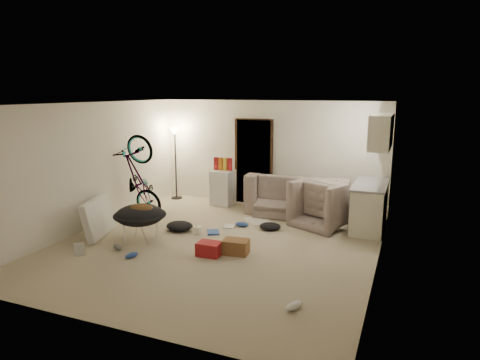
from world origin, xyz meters
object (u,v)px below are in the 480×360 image
at_px(kitchen_counter, 370,207).
at_px(drink_case_b, 209,249).
at_px(sofa, 298,199).
at_px(mini_fridge, 223,188).
at_px(armchair, 328,208).
at_px(juicer, 197,230).
at_px(drink_case_a, 236,247).
at_px(tv_box, 98,217).
at_px(floor_lamp, 175,148).
at_px(bicycle, 139,195).
at_px(saucer_chair, 140,220).

height_order(kitchen_counter, drink_case_b, kitchen_counter).
bearing_deg(sofa, mini_fridge, -6.52).
bearing_deg(armchair, kitchen_counter, -149.02).
bearing_deg(juicer, sofa, 55.64).
relative_size(armchair, drink_case_b, 2.72).
height_order(mini_fridge, drink_case_a, mini_fridge).
relative_size(tv_box, juicer, 4.89).
bearing_deg(floor_lamp, mini_fridge, -4.23).
xyz_separation_m(floor_lamp, bicycle, (0.10, -1.75, -0.82)).
bearing_deg(armchair, juicer, 60.30).
distance_m(armchair, bicycle, 4.04).
relative_size(mini_fridge, juicer, 3.80).
bearing_deg(mini_fridge, drink_case_a, -60.63).
relative_size(armchair, bicycle, 0.58).
bearing_deg(kitchen_counter, sofa, 164.17).
bearing_deg(armchair, sofa, -10.01).
relative_size(armchair, tv_box, 0.99).
xyz_separation_m(kitchen_counter, sofa, (-1.59, 0.45, -0.11)).
bearing_deg(bicycle, drink_case_a, -111.37).
bearing_deg(floor_lamp, juicer, -51.95).
xyz_separation_m(floor_lamp, drink_case_b, (2.50, -3.20, -1.19)).
height_order(armchair, bicycle, bicycle).
distance_m(floor_lamp, saucer_chair, 3.32).
xyz_separation_m(armchair, tv_box, (-3.91, -2.34, 0.01)).
xyz_separation_m(kitchen_counter, tv_box, (-4.73, -2.43, -0.08)).
xyz_separation_m(mini_fridge, drink_case_a, (1.53, -2.86, -0.30)).
xyz_separation_m(bicycle, tv_box, (0.00, -1.33, -0.13)).
bearing_deg(sofa, armchair, 141.59).
relative_size(bicycle, saucer_chair, 1.95).
relative_size(saucer_chair, juicer, 4.33).
bearing_deg(drink_case_b, saucer_chair, 172.07).
bearing_deg(bicycle, floor_lamp, 5.43).
bearing_deg(drink_case_b, armchair, 57.22).
relative_size(bicycle, juicer, 8.41).
height_order(bicycle, saucer_chair, bicycle).
height_order(kitchen_counter, saucer_chair, kitchen_counter).
distance_m(sofa, mini_fridge, 1.90).
bearing_deg(saucer_chair, drink_case_a, 1.97).
relative_size(tv_box, drink_case_b, 2.74).
bearing_deg(armchair, bicycle, 39.40).
bearing_deg(drink_case_b, mini_fridge, 109.11).
relative_size(mini_fridge, tv_box, 0.78).
distance_m(mini_fridge, drink_case_b, 3.32).
bearing_deg(floor_lamp, kitchen_counter, -7.66).
relative_size(armchair, drink_case_a, 2.50).
relative_size(bicycle, mini_fridge, 2.21).
xyz_separation_m(floor_lamp, juicer, (1.80, -2.31, -1.22)).
xyz_separation_m(sofa, drink_case_a, (-0.36, -2.76, -0.21)).
bearing_deg(tv_box, floor_lamp, 73.98).
height_order(kitchen_counter, mini_fridge, kitchen_counter).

